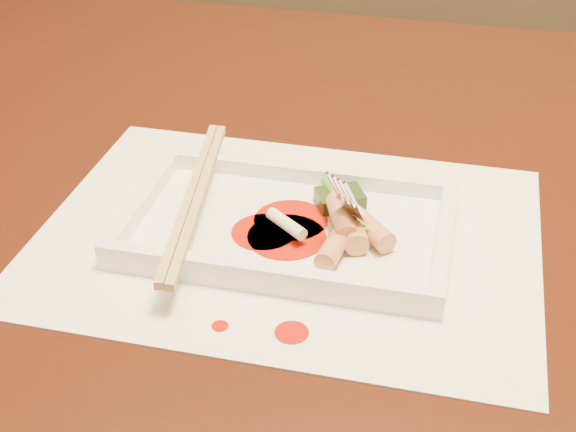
% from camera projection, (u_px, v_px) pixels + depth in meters
% --- Properties ---
extents(table, '(1.40, 0.90, 0.75)m').
position_uv_depth(table, '(224.00, 261.00, 0.79)').
color(table, black).
rests_on(table, ground).
extents(placemat, '(0.40, 0.30, 0.00)m').
position_uv_depth(placemat, '(288.00, 235.00, 0.65)').
color(placemat, white).
rests_on(placemat, table).
extents(sauce_splatter_a, '(0.02, 0.02, 0.00)m').
position_uv_depth(sauce_splatter_a, '(292.00, 332.00, 0.55)').
color(sauce_splatter_a, '#BC1605').
rests_on(sauce_splatter_a, placemat).
extents(sauce_splatter_b, '(0.01, 0.01, 0.00)m').
position_uv_depth(sauce_splatter_b, '(220.00, 326.00, 0.56)').
color(sauce_splatter_b, '#BC1605').
rests_on(sauce_splatter_b, placemat).
extents(plate_base, '(0.26, 0.16, 0.01)m').
position_uv_depth(plate_base, '(288.00, 230.00, 0.65)').
color(plate_base, white).
rests_on(plate_base, placemat).
extents(plate_rim_far, '(0.26, 0.01, 0.01)m').
position_uv_depth(plate_rim_far, '(308.00, 174.00, 0.70)').
color(plate_rim_far, white).
rests_on(plate_rim_far, plate_base).
extents(plate_rim_near, '(0.26, 0.01, 0.01)m').
position_uv_depth(plate_rim_near, '(264.00, 274.00, 0.58)').
color(plate_rim_near, white).
rests_on(plate_rim_near, plate_base).
extents(plate_rim_left, '(0.01, 0.14, 0.01)m').
position_uv_depth(plate_rim_left, '(143.00, 200.00, 0.67)').
color(plate_rim_left, white).
rests_on(plate_rim_left, plate_base).
extents(plate_rim_right, '(0.01, 0.14, 0.01)m').
position_uv_depth(plate_rim_right, '(444.00, 240.00, 0.62)').
color(plate_rim_right, white).
rests_on(plate_rim_right, plate_base).
extents(veg_piece, '(0.05, 0.04, 0.01)m').
position_uv_depth(veg_piece, '(340.00, 198.00, 0.67)').
color(veg_piece, black).
rests_on(veg_piece, plate_base).
extents(scallion_white, '(0.04, 0.03, 0.01)m').
position_uv_depth(scallion_white, '(286.00, 224.00, 0.63)').
color(scallion_white, '#EAEACC').
rests_on(scallion_white, plate_base).
extents(scallion_green, '(0.05, 0.08, 0.01)m').
position_uv_depth(scallion_green, '(344.00, 206.00, 0.65)').
color(scallion_green, '#2F8F17').
rests_on(scallion_green, plate_base).
extents(chopstick_a, '(0.04, 0.24, 0.01)m').
position_uv_depth(chopstick_a, '(190.00, 195.00, 0.65)').
color(chopstick_a, tan).
rests_on(chopstick_a, plate_rim_near).
extents(chopstick_b, '(0.04, 0.24, 0.01)m').
position_uv_depth(chopstick_b, '(199.00, 197.00, 0.65)').
color(chopstick_b, tan).
rests_on(chopstick_b, plate_rim_near).
extents(fork, '(0.09, 0.10, 0.14)m').
position_uv_depth(fork, '(383.00, 145.00, 0.61)').
color(fork, silver).
rests_on(fork, plate_base).
extents(sauce_blob_0, '(0.05, 0.05, 0.00)m').
position_uv_depth(sauce_blob_0, '(264.00, 232.00, 0.64)').
color(sauce_blob_0, '#BC1605').
rests_on(sauce_blob_0, plate_base).
extents(sauce_blob_1, '(0.06, 0.06, 0.00)m').
position_uv_depth(sauce_blob_1, '(291.00, 220.00, 0.65)').
color(sauce_blob_1, '#BC1605').
rests_on(sauce_blob_1, plate_base).
extents(sauce_blob_2, '(0.06, 0.06, 0.00)m').
position_uv_depth(sauce_blob_2, '(287.00, 237.00, 0.63)').
color(sauce_blob_2, '#BC1605').
rests_on(sauce_blob_2, plate_base).
extents(rice_cake_0, '(0.04, 0.05, 0.02)m').
position_uv_depth(rice_cake_0, '(370.00, 229.00, 0.62)').
color(rice_cake_0, tan).
rests_on(rice_cake_0, plate_base).
extents(rice_cake_1, '(0.02, 0.05, 0.02)m').
position_uv_depth(rice_cake_1, '(334.00, 246.00, 0.61)').
color(rice_cake_1, tan).
rests_on(rice_cake_1, plate_base).
extents(rice_cake_2, '(0.03, 0.05, 0.02)m').
position_uv_depth(rice_cake_2, '(341.00, 217.00, 0.63)').
color(rice_cake_2, tan).
rests_on(rice_cake_2, plate_base).
extents(rice_cake_3, '(0.03, 0.05, 0.02)m').
position_uv_depth(rice_cake_3, '(352.00, 227.00, 0.63)').
color(rice_cake_3, tan).
rests_on(rice_cake_3, plate_base).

